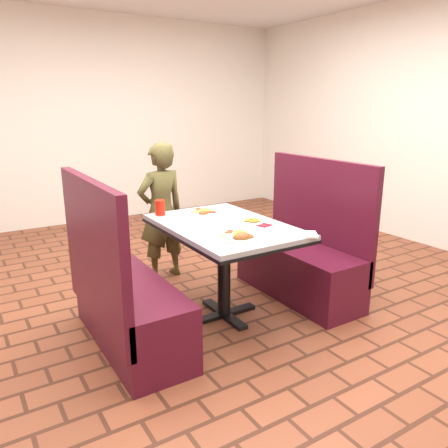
{
  "coord_description": "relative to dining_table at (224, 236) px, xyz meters",
  "views": [
    {
      "loc": [
        -1.66,
        -2.65,
        1.6
      ],
      "look_at": [
        0.0,
        0.0,
        0.75
      ],
      "focal_mm": 35.0,
      "sensor_mm": 36.0,
      "label": 1
    }
  ],
  "objects": [
    {
      "name": "room",
      "position": [
        0.0,
        0.0,
        1.26
      ],
      "size": [
        7.0,
        7.04,
        2.82
      ],
      "color": "brown",
      "rests_on": "ground"
    },
    {
      "name": "dining_table",
      "position": [
        0.0,
        0.0,
        0.0
      ],
      "size": [
        0.81,
        1.21,
        0.75
      ],
      "color": "#A6A8AB",
      "rests_on": "ground"
    },
    {
      "name": "booth_bench_left",
      "position": [
        -0.8,
        0.0,
        -0.32
      ],
      "size": [
        0.47,
        1.2,
        1.17
      ],
      "color": "#521225",
      "rests_on": "ground"
    },
    {
      "name": "booth_bench_right",
      "position": [
        0.8,
        0.0,
        -0.32
      ],
      "size": [
        0.47,
        1.2,
        1.17
      ],
      "color": "#521225",
      "rests_on": "ground"
    },
    {
      "name": "diner_person",
      "position": [
        -0.06,
        1.01,
        -0.01
      ],
      "size": [
        0.5,
        0.35,
        1.28
      ],
      "primitive_type": "imported",
      "rotation": [
        0.0,
        0.0,
        3.25
      ],
      "color": "brown",
      "rests_on": "ground"
    },
    {
      "name": "near_dinner_plate",
      "position": [
        -0.11,
        -0.36,
        0.13
      ],
      "size": [
        0.27,
        0.27,
        0.08
      ],
      "rotation": [
        0.0,
        0.0,
        0.17
      ],
      "color": "white",
      "rests_on": "dining_table"
    },
    {
      "name": "far_dinner_plate",
      "position": [
        0.02,
        0.35,
        0.12
      ],
      "size": [
        0.25,
        0.25,
        0.07
      ],
      "rotation": [
        0.0,
        0.0,
        0.38
      ],
      "color": "white",
      "rests_on": "dining_table"
    },
    {
      "name": "plantain_plate",
      "position": [
        0.2,
        -0.08,
        0.11
      ],
      "size": [
        0.18,
        0.18,
        0.03
      ],
      "rotation": [
        0.0,
        0.0,
        -0.09
      ],
      "color": "white",
      "rests_on": "dining_table"
    },
    {
      "name": "maroon_napkin",
      "position": [
        0.23,
        -0.18,
        0.1
      ],
      "size": [
        0.12,
        0.12,
        0.0
      ],
      "primitive_type": "cube",
      "rotation": [
        0.0,
        0.0,
        0.27
      ],
      "color": "maroon",
      "rests_on": "dining_table"
    },
    {
      "name": "spoon_utensil",
      "position": [
        0.2,
        -0.16,
        0.1
      ],
      "size": [
        0.03,
        0.14,
        0.0
      ],
      "primitive_type": "cube",
      "rotation": [
        0.0,
        0.0,
        0.16
      ],
      "color": "silver",
      "rests_on": "dining_table"
    },
    {
      "name": "red_tumbler",
      "position": [
        -0.29,
        0.51,
        0.16
      ],
      "size": [
        0.08,
        0.08,
        0.12
      ],
      "primitive_type": "cylinder",
      "color": "red",
      "rests_on": "dining_table"
    },
    {
      "name": "paper_napkin",
      "position": [
        0.3,
        -0.53,
        0.1
      ],
      "size": [
        0.24,
        0.23,
        0.01
      ],
      "primitive_type": "cube",
      "rotation": [
        0.0,
        0.0,
        -0.61
      ],
      "color": "white",
      "rests_on": "dining_table"
    },
    {
      "name": "knife_utensil",
      "position": [
        -0.04,
        -0.35,
        0.11
      ],
      "size": [
        0.1,
        0.16,
        0.0
      ],
      "primitive_type": "cube",
      "rotation": [
        0.0,
        0.0,
        0.53
      ],
      "color": "silver",
      "rests_on": "dining_table"
    },
    {
      "name": "fork_utensil",
      "position": [
        -0.11,
        -0.34,
        0.11
      ],
      "size": [
        0.04,
        0.16,
        0.0
      ],
      "primitive_type": "cube",
      "rotation": [
        0.0,
        0.0,
        0.17
      ],
      "color": "silver",
      "rests_on": "dining_table"
    },
    {
      "name": "lettuce_shreds",
      "position": [
        0.04,
        0.06,
        0.1
      ],
      "size": [
        0.28,
        0.32,
        0.0
      ],
      "primitive_type": null,
      "color": "#99BE4C",
      "rests_on": "dining_table"
    }
  ]
}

